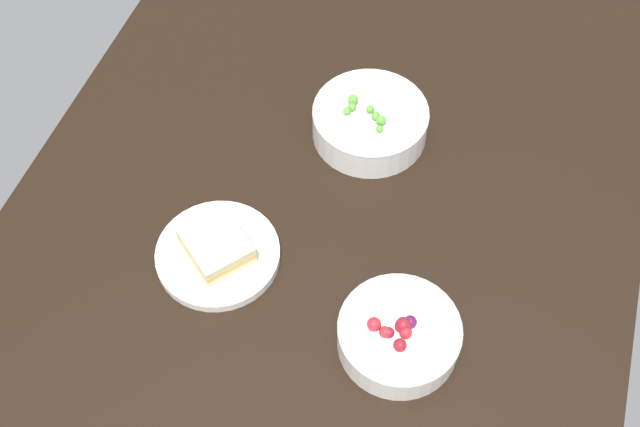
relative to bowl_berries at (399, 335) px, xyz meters
The scene contains 4 objects.
dining_table 22.06cm from the bowl_berries, 45.59° to the left, with size 134.70×89.17×4.00cm, color black.
bowl_berries is the anchor object (origin of this frame).
bowl_peas 35.51cm from the bowl_berries, 21.83° to the left, with size 17.61×17.61×6.65cm.
plate_sandwich 27.48cm from the bowl_berries, 79.41° to the left, with size 17.22×17.22×4.66cm.
Camera 1 is at (-61.17, -19.77, 99.76)cm, focal length 45.27 mm.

